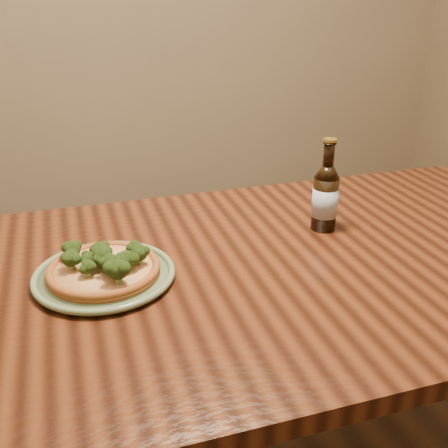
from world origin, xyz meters
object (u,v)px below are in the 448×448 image
object	(u,v)px
pizza	(104,267)
beer_bottle	(325,197)
table	(271,295)
plate	(104,275)

from	to	relation	value
pizza	beer_bottle	xyz separation A→B (m)	(0.55, 0.09, 0.06)
table	plate	xyz separation A→B (m)	(-0.37, 0.03, 0.10)
table	plate	size ratio (longest dim) A/B	5.41
pizza	plate	bearing A→B (deg)	124.39
pizza	table	bearing A→B (deg)	-3.57
plate	pizza	bearing A→B (deg)	-55.61
table	beer_bottle	xyz separation A→B (m)	(0.18, 0.12, 0.18)
table	beer_bottle	world-z (taller)	beer_bottle
table	beer_bottle	bearing A→B (deg)	32.02
table	pizza	distance (m)	0.39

